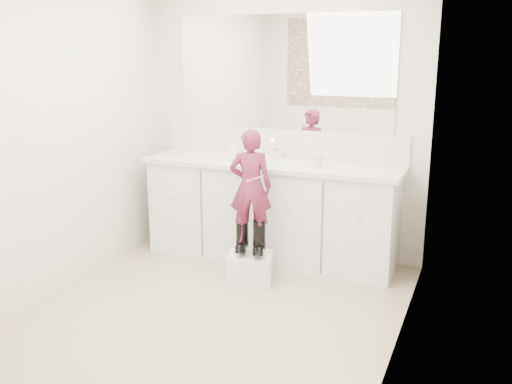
% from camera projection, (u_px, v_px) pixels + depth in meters
% --- Properties ---
extents(floor, '(3.00, 3.00, 0.00)m').
position_uv_depth(floor, '(209.00, 314.00, 4.08)').
color(floor, '#968262').
rests_on(floor, ground).
extents(wall_back, '(2.60, 0.00, 2.60)m').
position_uv_depth(wall_back, '(282.00, 123.00, 5.13)').
color(wall_back, beige).
rests_on(wall_back, floor).
extents(wall_front, '(2.60, 0.00, 2.60)m').
position_uv_depth(wall_front, '(44.00, 204.00, 2.44)').
color(wall_front, beige).
rests_on(wall_front, floor).
extents(wall_left, '(0.00, 3.00, 3.00)m').
position_uv_depth(wall_left, '(51.00, 138.00, 4.27)').
color(wall_left, beige).
rests_on(wall_left, floor).
extents(wall_right, '(0.00, 3.00, 3.00)m').
position_uv_depth(wall_right, '(405.00, 164.00, 3.30)').
color(wall_right, beige).
rests_on(wall_right, floor).
extents(vanity_cabinet, '(2.20, 0.55, 0.85)m').
position_uv_depth(vanity_cabinet, '(271.00, 213.00, 5.07)').
color(vanity_cabinet, silver).
rests_on(vanity_cabinet, floor).
extents(countertop, '(2.28, 0.58, 0.04)m').
position_uv_depth(countertop, '(271.00, 164.00, 4.95)').
color(countertop, beige).
rests_on(countertop, vanity_cabinet).
extents(backsplash, '(2.28, 0.03, 0.25)m').
position_uv_depth(backsplash, '(282.00, 143.00, 5.16)').
color(backsplash, beige).
rests_on(backsplash, countertop).
extents(mirror, '(2.00, 0.02, 1.00)m').
position_uv_depth(mirror, '(283.00, 73.00, 5.01)').
color(mirror, white).
rests_on(mirror, wall_back).
extents(dot_panel, '(2.00, 0.01, 1.20)m').
position_uv_depth(dot_panel, '(36.00, 98.00, 2.34)').
color(dot_panel, '#472819').
rests_on(dot_panel, wall_front).
extents(faucet, '(0.08, 0.08, 0.10)m').
position_uv_depth(faucet, '(277.00, 153.00, 5.08)').
color(faucet, silver).
rests_on(faucet, countertop).
extents(cup, '(0.09, 0.09, 0.08)m').
position_uv_depth(cup, '(318.00, 161.00, 4.77)').
color(cup, beige).
rests_on(cup, countertop).
extents(soap_bottle, '(0.10, 0.10, 0.18)m').
position_uv_depth(soap_bottle, '(234.00, 149.00, 5.03)').
color(soap_bottle, silver).
rests_on(soap_bottle, countertop).
extents(step_stool, '(0.42, 0.38, 0.23)m').
position_uv_depth(step_stool, '(250.00, 268.00, 4.65)').
color(step_stool, silver).
rests_on(step_stool, floor).
extents(boot_left, '(0.16, 0.22, 0.29)m').
position_uv_depth(boot_left, '(242.00, 235.00, 4.63)').
color(boot_left, black).
rests_on(boot_left, step_stool).
extents(boot_right, '(0.16, 0.22, 0.29)m').
position_uv_depth(boot_right, '(259.00, 238.00, 4.57)').
color(boot_right, black).
rests_on(boot_right, step_stool).
extents(toddler, '(0.39, 0.31, 0.92)m').
position_uv_depth(toddler, '(251.00, 187.00, 4.50)').
color(toddler, '#A2325E').
rests_on(toddler, step_stool).
extents(toothbrush, '(0.13, 0.05, 0.06)m').
position_uv_depth(toothbrush, '(255.00, 179.00, 4.38)').
color(toothbrush, pink).
rests_on(toothbrush, toddler).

